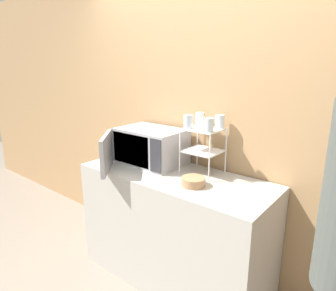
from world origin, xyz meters
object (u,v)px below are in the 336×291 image
object	(u,v)px
microwave	(149,146)
glass_back_right	(220,121)
glass_back_left	(200,119)
glass_front_left	(188,122)
glass_front_right	(209,125)
bowl	(193,182)
dish_rack	(203,141)

from	to	relation	value
microwave	glass_back_right	distance (m)	0.66
glass_back_right	glass_back_left	world-z (taller)	same
glass_front_left	glass_front_right	size ratio (longest dim) A/B	1.00
glass_back_right	glass_front_right	bearing A→B (deg)	-88.01
bowl	glass_front_right	bearing A→B (deg)	87.92
microwave	glass_front_right	bearing A→B (deg)	0.28
glass_front_left	glass_back_left	distance (m)	0.16
glass_back_left	glass_back_right	bearing A→B (deg)	-0.05
glass_front_left	glass_front_right	world-z (taller)	same
dish_rack	glass_back_right	distance (m)	0.20
glass_front_left	glass_back_left	xyz separation A→B (m)	(0.00, 0.16, 0.00)
glass_back_left	bowl	world-z (taller)	glass_back_left
dish_rack	glass_front_right	bearing A→B (deg)	-41.37
glass_front_right	microwave	bearing A→B (deg)	-179.72
glass_front_right	glass_back_left	xyz separation A→B (m)	(-0.19, 0.17, 0.00)
bowl	glass_back_left	bearing A→B (deg)	117.81
microwave	glass_front_left	xyz separation A→B (m)	(0.40, 0.01, 0.26)
dish_rack	glass_front_right	distance (m)	0.20
glass_back_right	glass_front_right	world-z (taller)	same
glass_back_right	bowl	size ratio (longest dim) A/B	0.60
glass_front_left	bowl	world-z (taller)	glass_front_left
glass_back_left	bowl	bearing A→B (deg)	-62.19
glass_front_left	bowl	bearing A→B (deg)	-45.48
microwave	glass_back_right	xyz separation A→B (m)	(0.58, 0.17, 0.26)
microwave	glass_front_right	xyz separation A→B (m)	(0.58, 0.00, 0.26)
dish_rack	glass_front_left	xyz separation A→B (m)	(-0.09, -0.07, 0.15)
dish_rack	glass_front_right	world-z (taller)	glass_front_right
microwave	bowl	size ratio (longest dim) A/B	4.31
glass_back_right	bowl	xyz separation A→B (m)	(-0.00, -0.34, -0.38)
microwave	glass_front_right	world-z (taller)	glass_front_right
microwave	dish_rack	bearing A→B (deg)	10.26
glass_front_left	bowl	size ratio (longest dim) A/B	0.60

